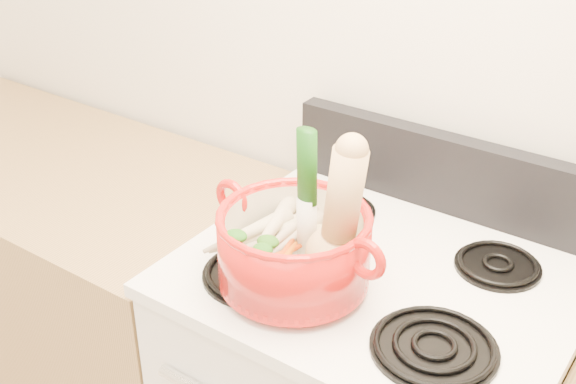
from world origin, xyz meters
The scene contains 23 objects.
wall_back centered at (0.00, 1.75, 1.30)m, with size 3.50×0.02×2.60m, color silver.
cooktop centered at (0.00, 1.40, 0.93)m, with size 0.78×0.67×0.03m, color white.
control_backsplash centered at (0.00, 1.70, 1.04)m, with size 0.76×0.05×0.18m, color black.
counter_left centered at (-1.07, 1.40, 0.45)m, with size 1.36×0.65×0.90m, color #9C7849.
burner_front_left centered at (-0.19, 1.24, 0.96)m, with size 0.22×0.22×0.02m, color black.
burner_front_right centered at (0.19, 1.24, 0.96)m, with size 0.22×0.22×0.02m, color black.
burner_back_left centered at (-0.19, 1.54, 0.96)m, with size 0.17×0.17×0.02m, color black.
burner_back_right centered at (0.19, 1.54, 0.96)m, with size 0.17×0.17×0.02m, color black.
dutch_oven centered at (-0.11, 1.25, 1.04)m, with size 0.29×0.29×0.14m, color red.
pot_handle_left centered at (-0.28, 1.27, 1.09)m, with size 0.08×0.08×0.02m, color red.
pot_handle_right centered at (0.05, 1.24, 1.09)m, with size 0.08×0.08×0.02m, color red.
squash centered at (-0.03, 1.27, 1.13)m, with size 0.11×0.11×0.27m, color tan, non-canonical shape.
leek centered at (-0.12, 1.30, 1.14)m, with size 0.04×0.04×0.28m, color silver.
ginger centered at (-0.10, 1.34, 1.02)m, with size 0.08×0.06×0.04m, color tan.
parsnip_0 centered at (-0.19, 1.28, 1.02)m, with size 0.04×0.04×0.23m, color beige.
parsnip_1 centered at (-0.20, 1.27, 1.03)m, with size 0.05×0.05×0.22m, color beige.
parsnip_2 centered at (-0.15, 1.31, 1.03)m, with size 0.04×0.04×0.19m, color beige.
parsnip_3 centered at (-0.22, 1.24, 1.04)m, with size 0.04×0.04×0.19m, color beige.
parsnip_4 centered at (-0.16, 1.33, 1.04)m, with size 0.05×0.05×0.23m, color beige.
parsnip_5 centered at (-0.18, 1.27, 1.05)m, with size 0.04×0.04×0.22m, color beige.
carrot_0 centered at (-0.12, 1.23, 1.02)m, with size 0.03×0.03×0.16m, color #D6450A.
carrot_1 centered at (-0.14, 1.21, 1.02)m, with size 0.03×0.03×0.15m, color #D93E0A.
carrot_2 centered at (-0.11, 1.20, 1.03)m, with size 0.03×0.03×0.15m, color orange.
Camera 1 is at (0.53, 0.31, 1.80)m, focal length 45.00 mm.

